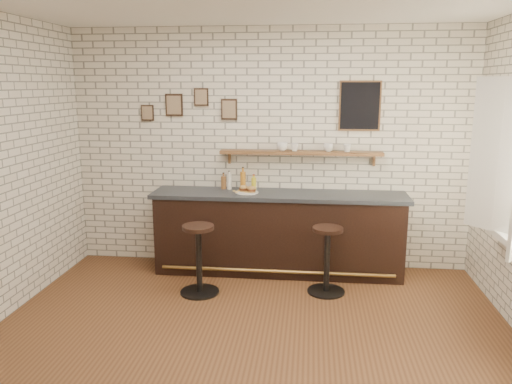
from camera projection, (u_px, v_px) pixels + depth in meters
The scene contains 17 objects.
ground at pixel (250, 337), 4.65m from camera, with size 5.00×5.00×0.00m, color brown.
bar_counter at pixel (278, 233), 6.18m from camera, with size 3.10×0.65×1.01m.
sandwich_plate at pixel (247, 192), 6.08m from camera, with size 0.28×0.28×0.01m, color white.
ciabatta_sandwich at pixel (248, 189), 6.07m from camera, with size 0.23×0.16×0.07m.
potato_chips at pixel (245, 192), 6.08m from camera, with size 0.27×0.19×0.00m.
bitters_bottle_brown at pixel (224, 182), 6.29m from camera, with size 0.06×0.06×0.21m.
bitters_bottle_white at pixel (229, 182), 6.28m from camera, with size 0.06×0.06×0.24m.
bitters_bottle_amber at pixel (243, 180), 6.25m from camera, with size 0.07×0.07×0.29m.
condiment_bottle_yellow at pixel (254, 183), 6.25m from camera, with size 0.06×0.06×0.19m.
bar_stool_left at pixel (199, 257), 5.55m from camera, with size 0.44×0.44×0.79m.
bar_stool_right at pixel (327, 258), 5.57m from camera, with size 0.42×0.42×0.76m.
wall_shelf at pixel (301, 153), 6.14m from camera, with size 2.00×0.18×0.18m.
shelf_cup_a at pixel (282, 147), 6.15m from camera, with size 0.13×0.13×0.11m, color white.
shelf_cup_b at pixel (295, 147), 6.13m from camera, with size 0.10×0.10×0.09m, color white.
shelf_cup_c at pixel (329, 148), 6.09m from camera, with size 0.12×0.12×0.10m, color white.
shelf_cup_d at pixel (347, 148), 6.06m from camera, with size 0.10×0.10×0.09m, color white.
back_wall_decor at pixel (288, 106), 6.11m from camera, with size 2.96×0.02×0.56m.
Camera 1 is at (0.52, -4.22, 2.31)m, focal length 35.00 mm.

